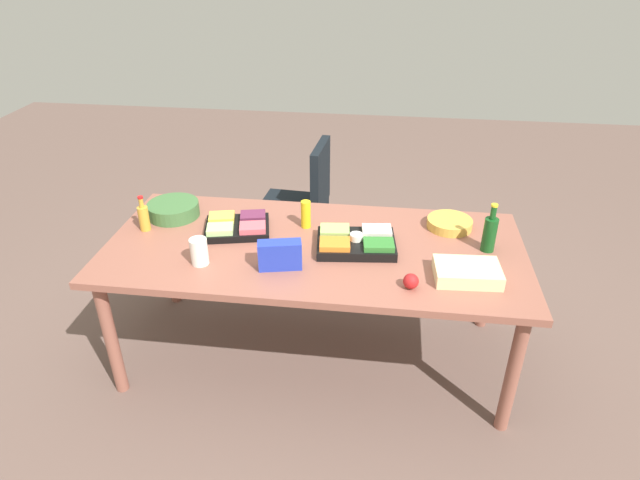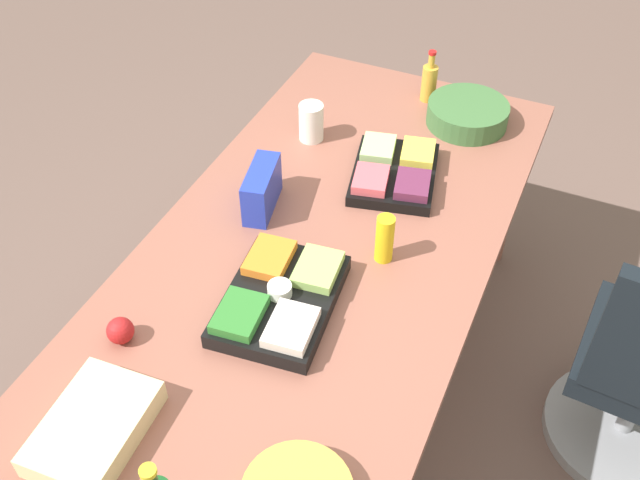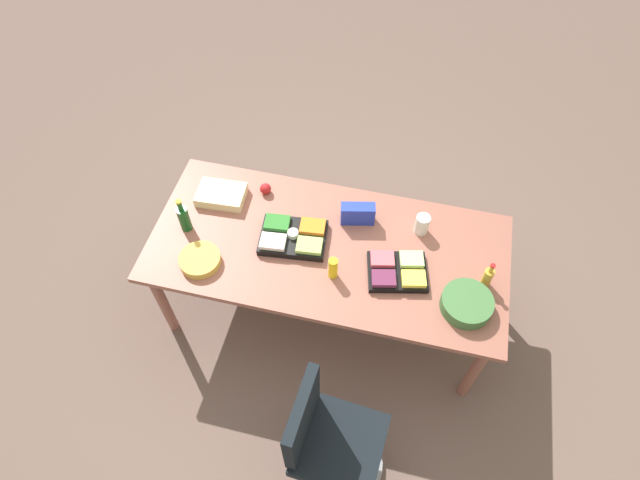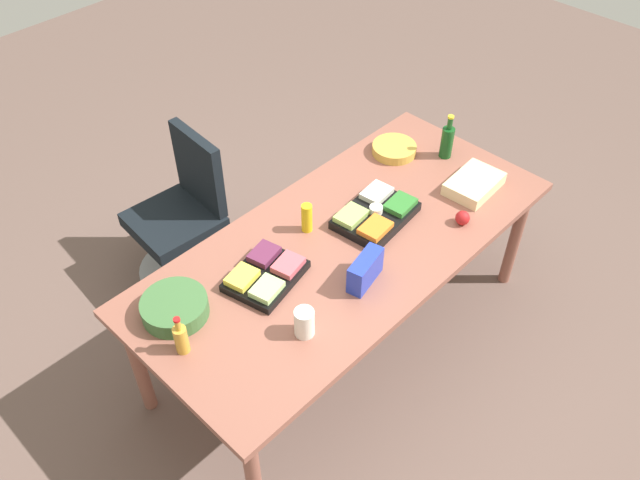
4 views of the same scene
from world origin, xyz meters
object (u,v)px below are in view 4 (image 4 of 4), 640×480
chip_bowl (394,149)px  office_chair (183,225)px  wine_bottle (447,141)px  mustard_bottle (307,218)px  sheet_cake (474,184)px  mayo_jar (304,323)px  fruit_platter (266,274)px  veggie_tray (376,214)px  dressing_bottle (181,338)px  salad_bowl (175,307)px  chip_bag_blue (365,270)px  conference_table (346,251)px  apple_red (463,218)px

chip_bowl → office_chair: bearing=142.5°
wine_bottle → office_chair: bearing=139.8°
wine_bottle → mustard_bottle: wine_bottle is taller
sheet_cake → mayo_jar: bearing=-178.4°
mayo_jar → fruit_platter: mayo_jar is taller
wine_bottle → veggie_tray: bearing=-174.5°
mayo_jar → sheet_cake: size_ratio=0.45×
dressing_bottle → mustard_bottle: 0.92m
salad_bowl → chip_bag_blue: 0.89m
conference_table → sheet_cake: (0.79, -0.23, 0.11)m
mayo_jar → dressing_bottle: 0.53m
dressing_bottle → sheet_cake: bearing=-8.7°
apple_red → dressing_bottle: dressing_bottle is taller
chip_bowl → salad_bowl: salad_bowl is taller
conference_table → dressing_bottle: (-0.99, 0.05, 0.15)m
veggie_tray → chip_bag_blue: chip_bag_blue is taller
veggie_tray → chip_bag_blue: bearing=-146.1°
chip_bowl → salad_bowl: bearing=-177.7°
chip_bowl → chip_bag_blue: bearing=-148.3°
conference_table → wine_bottle: (0.93, 0.07, 0.18)m
veggie_tray → sheet_cake: veggie_tray is taller
apple_red → mustard_bottle: mustard_bottle is taller
chip_bag_blue → chip_bowl: bearing=31.7°
chip_bag_blue → office_chair: bearing=95.5°
fruit_platter → salad_bowl: bearing=162.3°
veggie_tray → fruit_platter: size_ratio=1.09×
veggie_tray → mustard_bottle: 0.37m
conference_table → office_chair: office_chair is taller
mayo_jar → mustard_bottle: size_ratio=0.88×
veggie_tray → fruit_platter: veggie_tray is taller
office_chair → mayo_jar: (-0.29, -1.35, 0.48)m
wine_bottle → sheet_cake: size_ratio=0.86×
apple_red → mayo_jar: bearing=175.6°
salad_bowl → conference_table: bearing=-14.9°
apple_red → chip_bag_blue: 0.67m
conference_table → office_chair: 1.17m
conference_table → mayo_jar: size_ratio=16.02×
veggie_tray → conference_table: bearing=-180.0°
chip_bowl → fruit_platter: bearing=-170.5°
apple_red → dressing_bottle: 1.56m
chip_bowl → chip_bag_blue: chip_bag_blue is taller
veggie_tray → wine_bottle: wine_bottle is taller
apple_red → conference_table: bearing=146.3°
apple_red → mustard_bottle: size_ratio=0.47×
wine_bottle → dressing_bottle: bearing=-179.4°
mustard_bottle → mayo_jar: bearing=-136.1°
office_chair → veggie_tray: size_ratio=2.15×
office_chair → sheet_cake: office_chair is taller
dressing_bottle → chip_bag_blue: bearing=-19.3°
salad_bowl → chip_bag_blue: bearing=-32.9°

